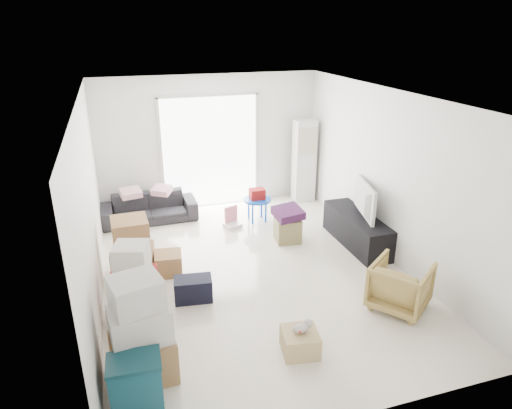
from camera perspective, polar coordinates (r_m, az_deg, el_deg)
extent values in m
cube|color=white|center=(7.27, -0.35, -9.19)|extent=(4.50, 6.00, 0.24)
cube|color=white|center=(6.28, -0.42, 14.45)|extent=(4.50, 6.00, 0.24)
cube|color=white|center=(9.53, -5.95, 7.92)|extent=(4.50, 0.24, 2.70)
cube|color=white|center=(4.07, 12.98, -12.88)|extent=(4.50, 0.24, 2.70)
cube|color=white|center=(6.40, -21.12, -0.55)|extent=(0.24, 6.00, 2.70)
cube|color=white|center=(7.63, 16.93, 3.51)|extent=(0.24, 6.00, 2.70)
cube|color=white|center=(9.45, -5.73, 6.55)|extent=(2.00, 0.01, 2.30)
cube|color=silver|center=(9.30, -11.78, 5.94)|extent=(0.06, 0.04, 2.30)
cube|color=silver|center=(9.68, 0.12, 7.03)|extent=(0.06, 0.04, 2.30)
cube|color=silver|center=(9.20, -5.99, 13.45)|extent=(2.10, 0.04, 0.06)
cube|color=silver|center=(9.79, 6.02, 5.41)|extent=(0.45, 0.30, 1.75)
cube|color=black|center=(8.12, 12.47, -3.09)|extent=(0.49, 1.64, 0.55)
imported|color=black|center=(7.99, 12.67, -0.88)|extent=(0.81, 1.12, 0.13)
imported|color=#2B2B31|center=(9.08, -13.24, 0.10)|extent=(1.81, 0.56, 0.70)
cube|color=#DEA2B4|center=(8.92, -15.48, 2.35)|extent=(0.46, 0.40, 0.13)
cube|color=#DEA2B4|center=(8.92, -11.78, 2.71)|extent=(0.50, 0.47, 0.13)
imported|color=tan|center=(6.50, 17.61, -9.40)|extent=(0.96, 0.97, 0.73)
cube|color=#124859|center=(5.10, -14.56, -22.23)|extent=(0.52, 0.37, 0.28)
cube|color=#124859|center=(4.91, -14.88, -19.86)|extent=(0.52, 0.37, 0.28)
cube|color=#0C333D|center=(4.81, -15.08, -18.43)|extent=(0.54, 0.39, 0.04)
cube|color=olive|center=(5.36, -13.89, -18.00)|extent=(0.71, 0.60, 0.50)
cube|color=silver|center=(5.09, -14.36, -14.13)|extent=(0.67, 0.57, 0.39)
cube|color=silver|center=(4.89, -14.76, -10.67)|extent=(0.59, 0.55, 0.33)
cube|color=olive|center=(6.26, -14.64, -12.22)|extent=(0.66, 0.66, 0.39)
cube|color=maroon|center=(6.11, -14.89, -10.02)|extent=(0.66, 0.51, 0.17)
cube|color=maroon|center=(6.03, -15.04, -8.69)|extent=(0.62, 0.47, 0.16)
cube|color=silver|center=(5.90, -15.29, -6.49)|extent=(0.50, 0.49, 0.37)
cube|color=olive|center=(7.31, -15.06, -6.76)|extent=(0.69, 0.61, 0.44)
cube|color=olive|center=(7.11, -15.42, -3.53)|extent=(0.54, 0.54, 0.47)
cube|color=olive|center=(7.21, -10.86, -7.24)|extent=(0.45, 0.45, 0.34)
cube|color=black|center=(6.52, -7.85, -10.42)|extent=(0.56, 0.38, 0.33)
cube|color=olive|center=(8.10, 3.97, -3.14)|extent=(0.47, 0.47, 0.42)
cube|color=#471E4B|center=(7.99, 4.02, -1.31)|extent=(0.50, 0.50, 0.14)
cylinder|color=blue|center=(8.79, 0.14, 0.61)|extent=(0.54, 0.54, 0.04)
cylinder|color=blue|center=(9.04, 0.70, -0.37)|extent=(0.04, 0.04, 0.42)
cylinder|color=blue|center=(8.96, -0.93, -0.56)|extent=(0.04, 0.04, 0.42)
cylinder|color=blue|center=(8.73, -0.43, -1.20)|extent=(0.04, 0.04, 0.42)
cylinder|color=blue|center=(8.80, 1.24, -1.00)|extent=(0.04, 0.04, 0.42)
cube|color=maroon|center=(8.75, 0.14, 1.34)|extent=(0.28, 0.22, 0.20)
cube|color=silver|center=(8.67, -2.94, -2.64)|extent=(0.36, 0.34, 0.07)
cube|color=pink|center=(8.69, -3.15, -1.18)|extent=(0.27, 0.13, 0.32)
cube|color=tan|center=(5.61, 5.53, -16.72)|extent=(0.48, 0.48, 0.28)
ellipsoid|color=#B2ADA8|center=(5.50, 5.60, -15.17)|extent=(0.19, 0.13, 0.10)
cube|color=red|center=(5.49, 5.61, -15.14)|extent=(0.16, 0.14, 0.03)
sphere|color=#B2ADA8|center=(5.54, 6.58, -14.54)|extent=(0.10, 0.10, 0.10)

